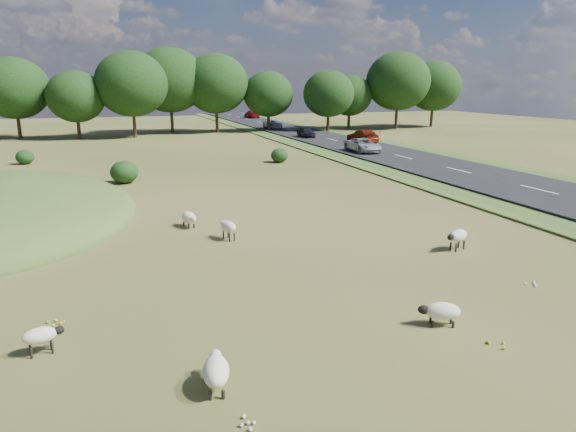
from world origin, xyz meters
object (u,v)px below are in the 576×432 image
object	(u,v)px
car_2	(306,132)
sheep_5	(441,311)
sheep_3	(216,370)
sheep_6	(228,227)
car_6	(273,124)
sheep_1	(189,218)
sheep_4	(458,236)
car_5	(363,136)
car_0	(252,114)
sheep_2	(41,336)
car_3	(363,145)

from	to	relation	value
car_2	sheep_5	bearing A→B (deg)	-106.70
sheep_3	sheep_6	distance (m)	11.53
sheep_6	car_6	bearing A→B (deg)	-35.24
sheep_1	sheep_3	xyz separation A→B (m)	(-1.43, -13.80, 0.01)
sheep_4	car_6	world-z (taller)	car_6
car_2	car_5	size ratio (longest dim) A/B	0.71
sheep_3	car_0	size ratio (longest dim) A/B	0.27
car_2	sheep_4	bearing A→B (deg)	-103.00
sheep_2	car_2	size ratio (longest dim) A/B	0.29
sheep_1	car_6	world-z (taller)	car_6
sheep_6	car_0	bearing A→B (deg)	-31.71
sheep_3	car_0	xyz separation A→B (m)	(25.22, 90.62, 0.51)
car_3	car_6	bearing A→B (deg)	90.00
car_6	sheep_2	bearing A→B (deg)	-112.34
car_2	sheep_6	bearing A→B (deg)	-115.41
car_0	sheep_5	bearing A→B (deg)	78.26
sheep_2	sheep_4	xyz separation A→B (m)	(15.14, 3.67, 0.11)
car_3	sheep_2	bearing A→B (deg)	-128.36
sheep_2	car_2	bearing A→B (deg)	49.32
sheep_4	car_5	distance (m)	38.41
sheep_3	car_5	bearing A→B (deg)	-19.91
sheep_1	car_0	xyz separation A→B (m)	(23.79, 76.82, 0.53)
car_0	car_5	bearing A→B (deg)	90.00
sheep_1	car_2	size ratio (longest dim) A/B	0.37
car_0	sheep_4	bearing A→B (deg)	80.59
sheep_1	car_6	xyz separation A→B (m)	(19.99, 50.64, 0.39)
car_0	car_5	distance (m)	48.17
sheep_6	sheep_5	bearing A→B (deg)	-175.16
sheep_5	car_2	world-z (taller)	car_2
sheep_4	car_2	distance (m)	44.96
sheep_5	car_2	xyz separation A→B (m)	(14.82, 49.39, 0.43)
sheep_5	car_3	distance (m)	36.93
sheep_4	sheep_5	xyz separation A→B (m)	(-4.70, -5.59, -0.18)
sheep_1	sheep_4	bearing A→B (deg)	39.67
sheep_6	car_2	xyz separation A→B (m)	(18.66, 39.27, 0.28)
sheep_6	car_2	distance (m)	43.47
car_2	car_0	bearing A→B (deg)	84.59
sheep_4	car_3	world-z (taller)	car_3
sheep_1	car_2	xyz separation A→B (m)	(19.99, 36.67, 0.39)
sheep_3	sheep_2	bearing A→B (deg)	62.91
car_3	car_6	world-z (taller)	car_3
car_3	car_6	size ratio (longest dim) A/B	1.06
sheep_3	sheep_6	world-z (taller)	sheep_6
car_5	sheep_1	bearing A→B (deg)	50.30
car_3	car_5	bearing A→B (deg)	63.30
sheep_4	sheep_6	size ratio (longest dim) A/B	1.05
sheep_5	sheep_4	bearing A→B (deg)	-108.34
sheep_6	car_5	distance (m)	38.49
sheep_3	car_6	bearing A→B (deg)	-7.59
sheep_4	car_5	xyz separation A→B (m)	(13.92, 35.80, 0.38)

